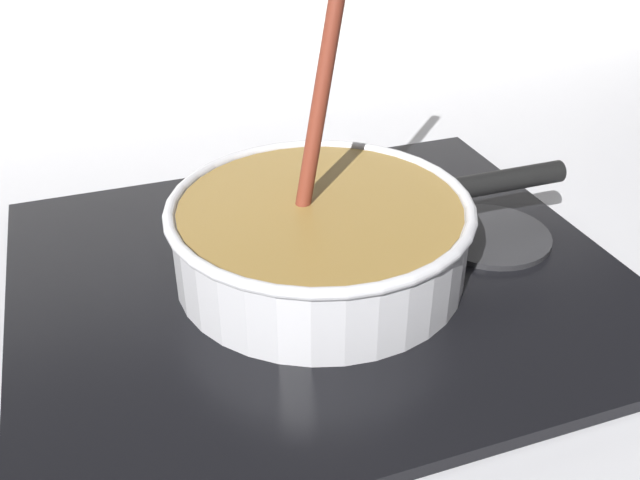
{
  "coord_description": "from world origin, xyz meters",
  "views": [
    {
      "loc": [
        -0.1,
        -0.43,
        0.39
      ],
      "look_at": [
        0.08,
        0.09,
        0.05
      ],
      "focal_mm": 39.71,
      "sensor_mm": 36.0,
      "label": 1
    }
  ],
  "objects": [
    {
      "name": "ground",
      "position": [
        0.0,
        0.0,
        -0.02
      ],
      "size": [
        2.4,
        1.6,
        0.04
      ],
      "primitive_type": "cube",
      "color": "#B7B7BC"
    },
    {
      "name": "hob_plate",
      "position": [
        0.08,
        0.09,
        0.01
      ],
      "size": [
        0.56,
        0.48,
        0.01
      ],
      "primitive_type": "cube",
      "color": "black",
      "rests_on": "ground"
    },
    {
      "name": "burner_ring",
      "position": [
        0.08,
        0.09,
        0.02
      ],
      "size": [
        0.2,
        0.2,
        0.01
      ],
      "primitive_type": "torus",
      "color": "#592D0C",
      "rests_on": "hob_plate"
    },
    {
      "name": "spare_burner",
      "position": [
        0.27,
        0.09,
        0.01
      ],
      "size": [
        0.12,
        0.12,
        0.01
      ],
      "primitive_type": "cylinder",
      "color": "#262628",
      "rests_on": "hob_plate"
    },
    {
      "name": "cooking_pan",
      "position": [
        0.09,
        0.09,
        0.05
      ],
      "size": [
        0.39,
        0.28,
        0.31
      ],
      "color": "silver",
      "rests_on": "hob_plate"
    }
  ]
}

